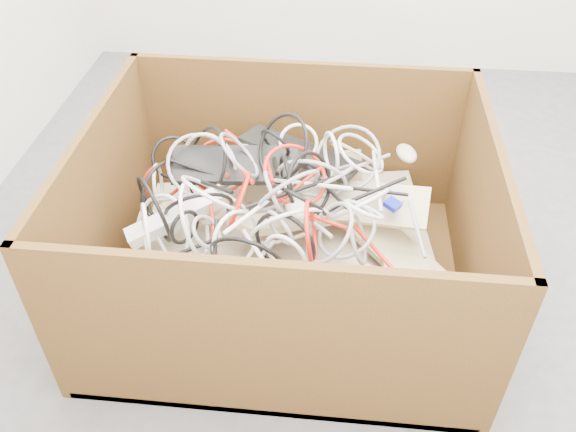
# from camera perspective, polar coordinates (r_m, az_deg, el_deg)

# --- Properties ---
(ground) EXTENTS (3.00, 3.00, 0.00)m
(ground) POSITION_cam_1_polar(r_m,az_deg,el_deg) (2.26, 6.68, -2.58)
(ground) COLOR #48484B
(ground) RESTS_ON ground
(cardboard_box) EXTENTS (1.21, 1.01, 0.61)m
(cardboard_box) POSITION_cam_1_polar(r_m,az_deg,el_deg) (1.98, -0.53, -3.64)
(cardboard_box) COLOR #432610
(cardboard_box) RESTS_ON ground
(keyboard_pile) EXTENTS (1.07, 0.89, 0.34)m
(keyboard_pile) POSITION_cam_1_polar(r_m,az_deg,el_deg) (1.92, 1.06, -0.40)
(keyboard_pile) COLOR beige
(keyboard_pile) RESTS_ON cardboard_box
(mice_scatter) EXTENTS (0.75, 0.83, 0.17)m
(mice_scatter) POSITION_cam_1_polar(r_m,az_deg,el_deg) (1.81, -0.20, -0.06)
(mice_scatter) COLOR #B8AF94
(mice_scatter) RESTS_ON keyboard_pile
(power_strip_left) EXTENTS (0.31, 0.20, 0.13)m
(power_strip_left) POSITION_cam_1_polar(r_m,az_deg,el_deg) (1.84, -10.54, -0.07)
(power_strip_left) COLOR silver
(power_strip_left) RESTS_ON keyboard_pile
(power_strip_right) EXTENTS (0.29, 0.07, 0.09)m
(power_strip_right) POSITION_cam_1_polar(r_m,az_deg,el_deg) (1.71, -9.27, -5.53)
(power_strip_right) COLOR silver
(power_strip_right) RESTS_ON keyboard_pile
(vga_plug) EXTENTS (0.06, 0.06, 0.03)m
(vga_plug) POSITION_cam_1_polar(r_m,az_deg,el_deg) (1.88, 9.92, 1.10)
(vga_plug) COLOR #0C19B8
(vga_plug) RESTS_ON keyboard_pile
(cable_tangle) EXTENTS (1.01, 0.81, 0.45)m
(cable_tangle) POSITION_cam_1_polar(r_m,az_deg,el_deg) (1.81, -2.93, 1.90)
(cable_tangle) COLOR black
(cable_tangle) RESTS_ON keyboard_pile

